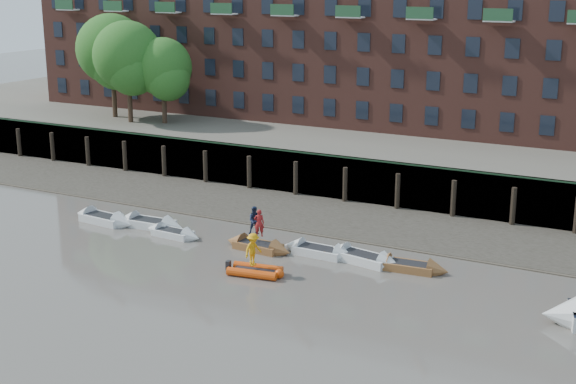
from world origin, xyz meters
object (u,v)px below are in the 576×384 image
Objects in this scene: rowboat_1 at (150,223)px; person_rower_b at (255,220)px; rowboat_4 at (319,251)px; rowboat_5 at (363,258)px; person_rower_a at (259,223)px; person_rib_crew at (253,249)px; rowboat_0 at (104,219)px; rowboat_6 at (409,266)px; rowboat_3 at (258,246)px; rib_tender at (257,271)px; rowboat_2 at (173,233)px.

rowboat_1 is 8.30m from person_rower_b.
rowboat_5 is at bearing 3.43° from rowboat_4.
person_rower_a is 0.97× the size of person_rower_b.
person_rib_crew is (-4.69, -4.52, 1.17)m from rowboat_5.
rowboat_6 is at bearing 7.99° from rowboat_0.
rib_tender is (2.01, -3.62, 0.00)m from rowboat_3.
rowboat_2 is 15.25m from rowboat_6.
rowboat_4 is 2.74× the size of person_rower_b.
rowboat_1 is at bearing -179.60° from rowboat_3.
person_rower_b reaches higher than rowboat_1.
rowboat_6 is at bearing 10.33° from rowboat_5.
rib_tender is (-4.41, -4.57, -0.02)m from rowboat_5.
rowboat_2 is 2.48× the size of person_rower_a.
rowboat_3 reaches higher than rowboat_6.
person_rower_a is at bearing -6.55° from rowboat_1.
rowboat_3 is at bearing -178.83° from rowboat_6.
rowboat_1 is 1.10× the size of rowboat_3.
rowboat_1 is 1.07× the size of rowboat_4.
rowboat_4 is at bearing -23.81° from person_rower_b.
rowboat_3 is at bearing -68.23° from person_rower_b.
rowboat_0 reaches higher than rowboat_2.
rowboat_0 is at bearing -174.93° from rowboat_4.
rowboat_0 is 1.01× the size of rowboat_1.
person_rower_a reaches higher than rowboat_0.
rowboat_6 is (17.63, 0.32, -0.03)m from rowboat_1.
rowboat_4 reaches higher than rowboat_2.
person_rower_a is (-1.90, 3.60, 1.49)m from rib_tender.
person_rib_crew reaches higher than rib_tender.
person_rower_b reaches higher than person_rower_a.
person_rower_a is at bearing 5.33° from rowboat_0.
rowboat_3 is at bearing 40.04° from person_rib_crew.
rib_tender is 4.33m from person_rower_a.
rowboat_0 is at bearing 156.56° from rib_tender.
rowboat_0 is at bearing -171.88° from rowboat_1.
rowboat_1 is at bearing -168.09° from rowboat_5.
person_rower_a is 3.91m from person_rib_crew.
rowboat_3 is 1.49m from person_rower_a.
rowboat_3 reaches higher than rib_tender.
rowboat_1 reaches higher than rowboat_6.
rowboat_1 is at bearing 143.94° from person_rower_b.
rowboat_4 is at bearing 166.65° from person_rower_a.
rowboat_1 is 11.09m from person_rib_crew.
person_rib_crew reaches higher than rowboat_2.
rowboat_3 is at bearing -6.46° from rowboat_1.
person_rower_a is (0.11, -0.02, 1.49)m from rowboat_3.
rowboat_4 is 3.93m from person_rower_a.
rowboat_5 reaches higher than rib_tender.
rowboat_4 is 2.79m from rowboat_5.
rowboat_3 is (8.47, -0.62, -0.02)m from rowboat_1.
rowboat_6 is 8.77m from person_rib_crew.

